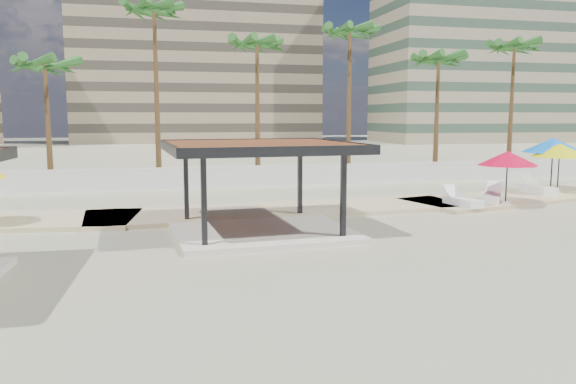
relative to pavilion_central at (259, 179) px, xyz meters
name	(u,v)px	position (x,y,z in m)	size (l,w,h in m)	color
ground	(272,253)	(-0.21, -3.20, -1.88)	(200.00, 200.00, 0.00)	tan
promenade	(280,208)	(1.79, 4.47, -1.82)	(44.45, 7.97, 0.24)	#C6B284
boundary_wall	(214,177)	(-0.21, 12.80, -1.28)	(56.00, 0.30, 1.20)	silver
building_mid	(196,53)	(3.79, 74.80, 12.39)	(38.00, 16.00, 30.40)	#847259
building_east	(481,33)	(47.79, 62.80, 15.39)	(32.00, 15.00, 36.40)	gray
pavilion_central	(259,179)	(0.00, 0.00, 0.00)	(6.56, 6.56, 3.15)	beige
umbrella_c	(508,159)	(11.61, 2.60, 0.31)	(3.43, 3.43, 2.34)	beige
umbrella_d	(553,145)	(16.62, 6.00, 0.66)	(3.37, 3.37, 2.74)	beige
umbrella_e	(560,150)	(16.39, 5.21, 0.45)	(3.52, 3.52, 2.50)	beige
lounger_b	(462,201)	(9.48, 2.65, -1.51)	(0.88, 2.16, 0.80)	white
lounger_c	(537,188)	(15.37, 5.42, -1.48)	(0.98, 2.48, 0.92)	white
lounger_d	(493,197)	(11.53, 3.45, -1.50)	(1.87, 2.13, 0.82)	white
palm_c	(45,70)	(-9.21, 14.90, 4.72)	(3.00, 3.00, 7.67)	brown
palm_d	(154,17)	(-3.21, 15.70, 7.90)	(3.00, 3.00, 11.05)	brown
palm_e	(257,49)	(2.79, 15.20, 6.20)	(3.00, 3.00, 9.24)	brown
palm_f	(350,38)	(8.79, 15.40, 7.05)	(3.00, 3.00, 10.15)	brown
palm_g	(438,64)	(14.79, 15.00, 5.54)	(3.00, 3.00, 8.54)	brown
palm_h	(514,52)	(20.79, 15.60, 6.54)	(3.00, 3.00, 9.60)	brown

